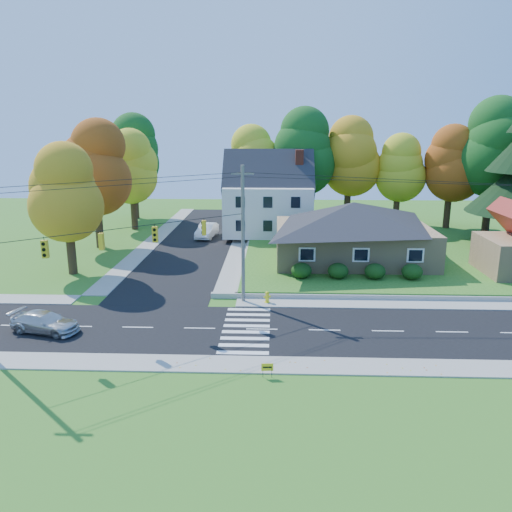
{
  "coord_description": "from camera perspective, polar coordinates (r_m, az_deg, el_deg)",
  "views": [
    {
      "loc": [
        0.76,
        -29.66,
        12.47
      ],
      "look_at": [
        -0.67,
        8.0,
        2.79
      ],
      "focal_mm": 35.0,
      "sensor_mm": 36.0,
      "label": 1
    }
  ],
  "objects": [
    {
      "name": "sidewalk_north",
      "position": [
        36.83,
        0.87,
        -5.32
      ],
      "size": [
        90.0,
        2.0,
        0.08
      ],
      "primitive_type": "cube",
      "color": "#9C9A90",
      "rests_on": "ground"
    },
    {
      "name": "road_cross",
      "position": [
        57.71,
        -6.61,
        1.84
      ],
      "size": [
        8.0,
        44.0,
        0.02
      ],
      "primitive_type": "cube",
      "color": "black",
      "rests_on": "ground"
    },
    {
      "name": "tree_west_1",
      "position": [
        55.11,
        -17.99,
        9.55
      ],
      "size": [
        7.28,
        7.28,
        13.56
      ],
      "color": "#3F2A19",
      "rests_on": "ground"
    },
    {
      "name": "lawn",
      "position": [
        53.53,
        15.34,
        0.69
      ],
      "size": [
        30.0,
        30.0,
        0.5
      ],
      "primitive_type": "cube",
      "color": "#3D7923",
      "rests_on": "ground"
    },
    {
      "name": "tree_west_0",
      "position": [
        45.6,
        -20.91,
        6.77
      ],
      "size": [
        6.16,
        6.16,
        11.47
      ],
      "color": "#3F2A19",
      "rests_on": "ground"
    },
    {
      "name": "tree_lot_0",
      "position": [
        63.86,
        -0.31,
        10.67
      ],
      "size": [
        6.72,
        6.72,
        12.51
      ],
      "color": "#3F2A19",
      "rests_on": "lawn"
    },
    {
      "name": "tree_west_2",
      "position": [
        64.34,
        -14.06,
        9.83
      ],
      "size": [
        6.72,
        6.72,
        12.51
      ],
      "color": "#3F2A19",
      "rests_on": "ground"
    },
    {
      "name": "traffic_infrastructure",
      "position": [
        31.88,
        0.48,
        1.13
      ],
      "size": [
        38.1,
        10.66,
        10.0
      ],
      "color": "#666059",
      "rests_on": "ground"
    },
    {
      "name": "road_main",
      "position": [
        32.18,
        0.66,
        -8.37
      ],
      "size": [
        90.0,
        8.0,
        0.02
      ],
      "primitive_type": "cube",
      "color": "black",
      "rests_on": "ground"
    },
    {
      "name": "yard_sign",
      "position": [
        26.23,
        1.3,
        -12.62
      ],
      "size": [
        0.62,
        0.07,
        0.78
      ],
      "color": "black",
      "rests_on": "ground"
    },
    {
      "name": "tree_lot_4",
      "position": [
        65.35,
        21.47,
        9.78
      ],
      "size": [
        6.72,
        6.72,
        12.51
      ],
      "color": "#3F2A19",
      "rests_on": "lawn"
    },
    {
      "name": "tree_west_3",
      "position": [
        72.49,
        -13.92,
        11.34
      ],
      "size": [
        7.84,
        7.84,
        14.6
      ],
      "color": "#3F2A19",
      "rests_on": "ground"
    },
    {
      "name": "tree_lot_3",
      "position": [
        64.67,
        16.03,
        9.59
      ],
      "size": [
        6.16,
        6.16,
        11.47
      ],
      "color": "#3F2A19",
      "rests_on": "lawn"
    },
    {
      "name": "tree_lot_1",
      "position": [
        62.81,
        5.24,
        11.74
      ],
      "size": [
        7.84,
        7.84,
        14.6
      ],
      "color": "#3F2A19",
      "rests_on": "lawn"
    },
    {
      "name": "sidewalk_south",
      "position": [
        27.63,
        0.38,
        -12.33
      ],
      "size": [
        90.0,
        2.0,
        0.08
      ],
      "primitive_type": "cube",
      "color": "#9C9A90",
      "rests_on": "ground"
    },
    {
      "name": "ranch_house",
      "position": [
        47.14,
        10.98,
        2.88
      ],
      "size": [
        14.6,
        10.6,
        5.4
      ],
      "color": "tan",
      "rests_on": "lawn"
    },
    {
      "name": "tree_lot_2",
      "position": [
        64.42,
        10.62,
        11.05
      ],
      "size": [
        7.28,
        7.28,
        13.56
      ],
      "color": "#3F2A19",
      "rests_on": "lawn"
    },
    {
      "name": "hedge_row",
      "position": [
        41.61,
        11.42,
        -1.69
      ],
      "size": [
        10.7,
        1.7,
        1.27
      ],
      "color": "#163A10",
      "rests_on": "lawn"
    },
    {
      "name": "silver_sedan",
      "position": [
        34.21,
        -22.97,
        -6.98
      ],
      "size": [
        4.75,
        2.83,
        1.29
      ],
      "primitive_type": "imported",
      "rotation": [
        0.0,
        0.0,
        1.33
      ],
      "color": "#BDBDBD",
      "rests_on": "road_main"
    },
    {
      "name": "colonial_house",
      "position": [
        58.2,
        1.46,
        6.62
      ],
      "size": [
        10.4,
        8.4,
        9.6
      ],
      "color": "silver",
      "rests_on": "lawn"
    },
    {
      "name": "white_car",
      "position": [
        58.66,
        -5.64,
        2.91
      ],
      "size": [
        2.34,
        5.18,
        1.65
      ],
      "primitive_type": "imported",
      "rotation": [
        0.0,
        0.0,
        -0.12
      ],
      "color": "white",
      "rests_on": "road_cross"
    },
    {
      "name": "tree_lot_5",
      "position": [
        64.82,
        25.6,
        11.08
      ],
      "size": [
        8.4,
        8.4,
        15.64
      ],
      "color": "#3F2A19",
      "rests_on": "lawn"
    },
    {
      "name": "ground",
      "position": [
        32.19,
        0.66,
        -8.39
      ],
      "size": [
        120.0,
        120.0,
        0.0
      ],
      "primitive_type": "plane",
      "color": "#3D7923"
    },
    {
      "name": "fire_hydrant",
      "position": [
        36.62,
        1.29,
        -4.78
      ],
      "size": [
        0.52,
        0.41,
        0.91
      ],
      "color": "yellow",
      "rests_on": "ground"
    }
  ]
}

